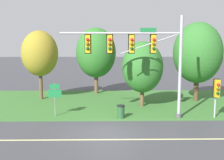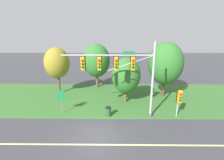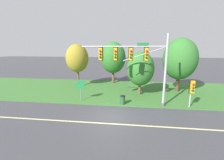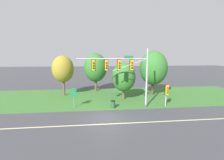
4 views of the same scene
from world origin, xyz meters
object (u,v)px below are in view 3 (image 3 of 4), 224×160
object	(u,v)px
tree_nearest_road	(77,58)
tree_left_of_mast	(113,58)
pedestrian_signal_near_kerb	(192,88)
route_sign_post	(80,87)
tree_behind_signpost	(140,69)
tree_mid_verge	(180,59)
trash_bin	(123,100)
traffic_signal_mast	(137,60)

from	to	relation	value
tree_nearest_road	tree_left_of_mast	distance (m)	5.80
pedestrian_signal_near_kerb	tree_left_of_mast	size ratio (longest dim) A/B	0.41
route_sign_post	tree_behind_signpost	xyz separation A→B (m)	(6.70, 3.02, 1.69)
pedestrian_signal_near_kerb	tree_mid_verge	world-z (taller)	tree_mid_verge
trash_bin	tree_left_of_mast	bearing A→B (deg)	102.46
tree_behind_signpost	trash_bin	world-z (taller)	tree_behind_signpost
pedestrian_signal_near_kerb	tree_left_of_mast	world-z (taller)	tree_left_of_mast
pedestrian_signal_near_kerb	tree_behind_signpost	distance (m)	6.21
pedestrian_signal_near_kerb	tree_nearest_road	size ratio (longest dim) A/B	0.44
tree_nearest_road	tree_left_of_mast	size ratio (longest dim) A/B	0.94
tree_mid_verge	trash_bin	world-z (taller)	tree_mid_verge
tree_behind_signpost	tree_mid_verge	world-z (taller)	tree_mid_verge
pedestrian_signal_near_kerb	route_sign_post	xyz separation A→B (m)	(-11.46, 0.76, -0.41)
tree_left_of_mast	tree_mid_verge	bearing A→B (deg)	-22.41
route_sign_post	tree_behind_signpost	world-z (taller)	tree_behind_signpost
traffic_signal_mast	route_sign_post	distance (m)	6.83
pedestrian_signal_near_kerb	tree_nearest_road	distance (m)	15.67
pedestrian_signal_near_kerb	tree_behind_signpost	bearing A→B (deg)	141.51
traffic_signal_mast	tree_left_of_mast	size ratio (longest dim) A/B	1.26
tree_mid_verge	traffic_signal_mast	bearing A→B (deg)	-135.76
tree_nearest_road	tree_behind_signpost	size ratio (longest dim) A/B	1.18
traffic_signal_mast	tree_behind_signpost	xyz separation A→B (m)	(0.65, 3.61, -1.42)
tree_nearest_road	pedestrian_signal_near_kerb	bearing A→B (deg)	-26.32
route_sign_post	pedestrian_signal_near_kerb	bearing A→B (deg)	-3.80
pedestrian_signal_near_kerb	tree_mid_verge	bearing A→B (deg)	85.75
route_sign_post	tree_behind_signpost	bearing A→B (deg)	24.27
tree_mid_verge	trash_bin	bearing A→B (deg)	-141.40
tree_left_of_mast	trash_bin	size ratio (longest dim) A/B	7.29
tree_left_of_mast	tree_behind_signpost	bearing A→B (deg)	-55.43
tree_nearest_road	tree_mid_verge	world-z (taller)	tree_mid_verge
tree_behind_signpost	tree_nearest_road	bearing A→B (deg)	161.31
tree_nearest_road	tree_mid_verge	size ratio (longest dim) A/B	0.90
traffic_signal_mast	trash_bin	size ratio (longest dim) A/B	9.16
traffic_signal_mast	pedestrian_signal_near_kerb	world-z (taller)	traffic_signal_mast
tree_left_of_mast	tree_nearest_road	bearing A→B (deg)	-151.16
tree_left_of_mast	tree_behind_signpost	xyz separation A→B (m)	(4.06, -5.89, -0.93)
tree_nearest_road	trash_bin	world-z (taller)	tree_nearest_road
tree_left_of_mast	trash_bin	xyz separation A→B (m)	(2.10, -9.52, -3.74)
tree_left_of_mast	tree_behind_signpost	world-z (taller)	tree_left_of_mast
tree_mid_verge	route_sign_post	bearing A→B (deg)	-156.81
tree_nearest_road	tree_behind_signpost	world-z (taller)	tree_nearest_road
traffic_signal_mast	trash_bin	distance (m)	4.43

